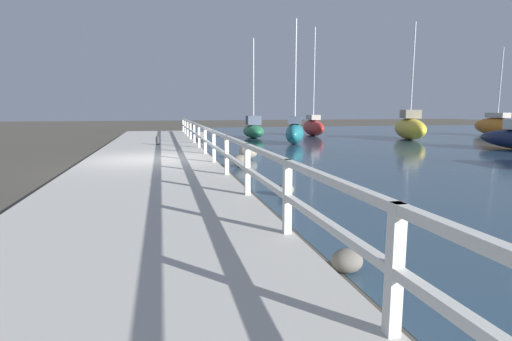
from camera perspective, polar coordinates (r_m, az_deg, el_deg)
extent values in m
plane|color=#4C473D|center=(13.76, -14.89, 0.21)|extent=(120.00, 120.00, 0.00)
cube|color=beige|center=(13.74, -14.92, 0.91)|extent=(4.18, 36.00, 0.34)
cube|color=silver|center=(3.09, 19.17, -13.34)|extent=(0.10, 0.10, 0.99)
cube|color=silver|center=(5.26, 4.49, -3.76)|extent=(0.10, 0.10, 0.99)
cube|color=silver|center=(7.63, -1.23, 0.17)|extent=(0.10, 0.10, 0.99)
cube|color=silver|center=(10.06, -4.21, 2.22)|extent=(0.10, 0.10, 0.99)
cube|color=silver|center=(12.52, -6.04, 3.47)|extent=(0.10, 0.10, 0.99)
cube|color=silver|center=(14.98, -7.26, 4.31)|extent=(0.10, 0.10, 0.99)
cube|color=silver|center=(17.46, -8.14, 4.90)|extent=(0.10, 0.10, 0.99)
cube|color=silver|center=(19.94, -8.80, 5.35)|extent=(0.10, 0.10, 0.99)
cube|color=silver|center=(22.42, -9.32, 5.70)|extent=(0.10, 0.10, 0.99)
cube|color=silver|center=(24.90, -9.74, 5.98)|extent=(0.10, 0.10, 0.99)
cube|color=silver|center=(27.39, -10.08, 6.21)|extent=(0.10, 0.10, 0.99)
cube|color=silver|center=(29.87, -10.36, 6.40)|extent=(0.10, 0.10, 0.99)
cube|color=silver|center=(13.72, -6.74, 5.82)|extent=(0.09, 32.50, 0.08)
cube|color=silver|center=(13.75, -6.70, 3.93)|extent=(0.09, 32.50, 0.08)
ellipsoid|color=#666056|center=(25.71, -8.12, 4.84)|extent=(0.71, 0.64, 0.53)
ellipsoid|color=#666056|center=(9.16, 4.31, -2.77)|extent=(0.38, 0.35, 0.29)
ellipsoid|color=#666056|center=(5.09, 12.86, -12.44)|extent=(0.39, 0.35, 0.29)
ellipsoid|color=gray|center=(15.99, -1.13, 2.67)|extent=(0.75, 0.67, 0.56)
ellipsoid|color=gray|center=(26.09, -7.98, 4.91)|extent=(0.72, 0.64, 0.54)
ellipsoid|color=slate|center=(13.67, -2.21, 1.36)|extent=(0.57, 0.52, 0.43)
cylinder|color=#333338|center=(19.14, -13.88, 4.05)|extent=(0.17, 0.17, 0.31)
sphere|color=#333338|center=(19.13, -13.90, 4.60)|extent=(0.15, 0.15, 0.15)
ellipsoid|color=orange|center=(35.15, 31.13, 5.38)|extent=(1.76, 5.35, 1.35)
cube|color=beige|center=(35.12, 31.24, 6.78)|extent=(0.97, 2.13, 0.38)
cylinder|color=silver|center=(35.18, 31.55, 10.62)|extent=(0.09, 0.09, 5.09)
ellipsoid|color=red|center=(30.62, 8.15, 6.08)|extent=(1.51, 4.96, 1.19)
cube|color=beige|center=(30.60, 8.18, 7.54)|extent=(0.87, 1.75, 0.36)
cylinder|color=silver|center=(30.70, 8.31, 13.46)|extent=(0.09, 0.09, 6.70)
ellipsoid|color=gold|center=(28.33, 21.08, 5.58)|extent=(3.01, 5.49, 1.38)
cube|color=#9E937F|center=(28.30, 21.19, 7.53)|extent=(1.42, 1.75, 0.55)
cylinder|color=silver|center=(28.41, 21.50, 13.11)|extent=(0.09, 0.09, 6.08)
ellipsoid|color=#236B42|center=(27.87, -0.36, 5.62)|extent=(1.39, 3.32, 0.91)
cube|color=#4C566B|center=(27.84, -0.36, 7.19)|extent=(0.95, 0.95, 0.62)
cylinder|color=silver|center=(27.89, -0.37, 12.51)|extent=(0.09, 0.09, 5.79)
ellipsoid|color=#1E707A|center=(23.12, 5.54, 5.26)|extent=(2.11, 3.38, 1.16)
cube|color=#4C566B|center=(23.08, 5.57, 7.21)|extent=(1.15, 1.51, 0.41)
cylinder|color=silver|center=(23.17, 5.67, 13.83)|extent=(0.09, 0.09, 5.75)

